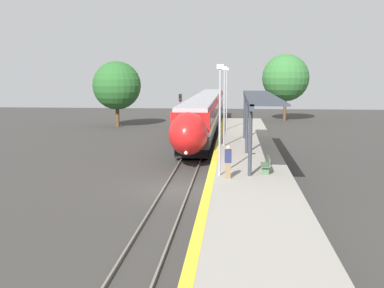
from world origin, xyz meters
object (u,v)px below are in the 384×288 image
(train, at_px, (205,112))
(lamppost_far, at_px, (227,95))
(platform_bench, at_px, (267,164))
(lamppost_mid, at_px, (224,101))
(person_waiting, at_px, (228,161))
(lamppost_near, at_px, (220,113))
(railway_signal, at_px, (180,112))

(train, relative_size, lamppost_far, 7.01)
(platform_bench, relative_size, lamppost_mid, 0.27)
(train, distance_m, platform_bench, 25.41)
(platform_bench, relative_size, person_waiting, 0.91)
(train, bearing_deg, platform_bench, -78.78)
(lamppost_near, distance_m, lamppost_mid, 10.51)
(lamppost_mid, height_order, lamppost_far, same)
(lamppost_near, distance_m, lamppost_far, 21.03)
(person_waiting, bearing_deg, lamppost_near, 124.56)
(platform_bench, xyz_separation_m, railway_signal, (-6.96, 19.36, 1.24))
(person_waiting, bearing_deg, platform_bench, 38.20)
(person_waiting, distance_m, lamppost_near, 2.57)
(lamppost_mid, bearing_deg, platform_bench, -74.94)
(lamppost_far, bearing_deg, platform_bench, -82.70)
(person_waiting, distance_m, lamppost_mid, 11.47)
(train, height_order, lamppost_mid, lamppost_mid)
(person_waiting, xyz_separation_m, lamppost_mid, (-0.47, 11.20, 2.44))
(lamppost_mid, relative_size, lamppost_far, 1.00)
(lamppost_mid, bearing_deg, lamppost_near, -90.00)
(platform_bench, height_order, lamppost_far, lamppost_far)
(train, distance_m, person_waiting, 26.72)
(lamppost_near, height_order, lamppost_mid, same)
(person_waiting, distance_m, lamppost_far, 21.85)
(person_waiting, distance_m, railway_signal, 21.58)
(lamppost_far, bearing_deg, train, 116.07)
(platform_bench, xyz_separation_m, lamppost_far, (-2.57, 20.06, 2.88))
(train, height_order, lamppost_near, lamppost_near)
(train, xyz_separation_m, railway_signal, (-2.02, -5.55, 0.44))
(lamppost_near, relative_size, lamppost_far, 1.00)
(railway_signal, distance_m, lamppost_mid, 10.88)
(train, height_order, railway_signal, railway_signal)
(platform_bench, xyz_separation_m, person_waiting, (-2.10, -1.65, 0.44))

